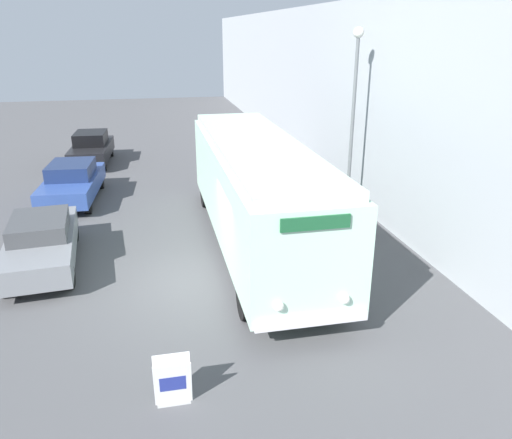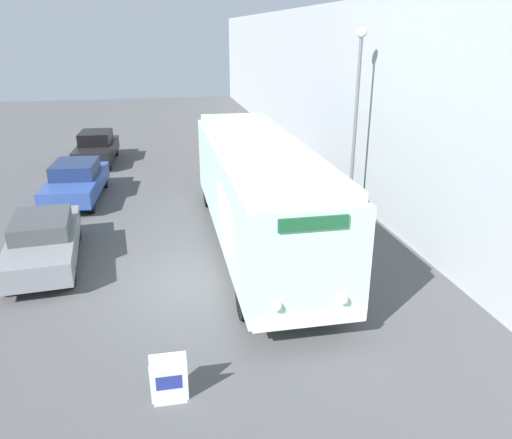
{
  "view_description": "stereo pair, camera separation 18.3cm",
  "coord_description": "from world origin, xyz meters",
  "px_view_note": "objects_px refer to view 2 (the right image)",
  "views": [
    {
      "loc": [
        -1.03,
        -12.02,
        6.34
      ],
      "look_at": [
        1.39,
        -0.66,
        1.93
      ],
      "focal_mm": 35.0,
      "sensor_mm": 36.0,
      "label": 1
    },
    {
      "loc": [
        -0.85,
        -12.05,
        6.34
      ],
      "look_at": [
        1.39,
        -0.66,
        1.93
      ],
      "focal_mm": 35.0,
      "sensor_mm": 36.0,
      "label": 2
    }
  ],
  "objects_px": {
    "streetlamp": "(357,98)",
    "parked_car_far": "(96,148)",
    "parked_car_mid": "(76,181)",
    "parked_car_near": "(43,241)",
    "sign_board": "(169,381)",
    "vintage_bus": "(258,188)"
  },
  "relations": [
    {
      "from": "sign_board",
      "to": "parked_car_far",
      "type": "distance_m",
      "value": 18.76
    },
    {
      "from": "parked_car_near",
      "to": "sign_board",
      "type": "bearing_deg",
      "value": -67.92
    },
    {
      "from": "parked_car_far",
      "to": "parked_car_near",
      "type": "bearing_deg",
      "value": -88.53
    },
    {
      "from": "vintage_bus",
      "to": "parked_car_near",
      "type": "relative_size",
      "value": 2.33
    },
    {
      "from": "vintage_bus",
      "to": "parked_car_mid",
      "type": "height_order",
      "value": "vintage_bus"
    },
    {
      "from": "sign_board",
      "to": "streetlamp",
      "type": "height_order",
      "value": "streetlamp"
    },
    {
      "from": "sign_board",
      "to": "parked_car_near",
      "type": "distance_m",
      "value": 7.31
    },
    {
      "from": "sign_board",
      "to": "streetlamp",
      "type": "xyz_separation_m",
      "value": [
        6.81,
        8.79,
        3.73
      ]
    },
    {
      "from": "sign_board",
      "to": "parked_car_near",
      "type": "relative_size",
      "value": 0.2
    },
    {
      "from": "vintage_bus",
      "to": "parked_car_far",
      "type": "relative_size",
      "value": 2.48
    },
    {
      "from": "parked_car_near",
      "to": "parked_car_far",
      "type": "height_order",
      "value": "parked_car_far"
    },
    {
      "from": "sign_board",
      "to": "parked_car_mid",
      "type": "xyz_separation_m",
      "value": [
        -3.21,
        12.47,
        0.32
      ]
    },
    {
      "from": "parked_car_near",
      "to": "parked_car_mid",
      "type": "xyz_separation_m",
      "value": [
        0.11,
        5.96,
        0.05
      ]
    },
    {
      "from": "sign_board",
      "to": "streetlamp",
      "type": "relative_size",
      "value": 0.15
    },
    {
      "from": "streetlamp",
      "to": "parked_car_far",
      "type": "relative_size",
      "value": 1.44
    },
    {
      "from": "streetlamp",
      "to": "parked_car_near",
      "type": "distance_m",
      "value": 10.94
    },
    {
      "from": "streetlamp",
      "to": "parked_car_mid",
      "type": "distance_m",
      "value": 11.2
    },
    {
      "from": "vintage_bus",
      "to": "parked_car_far",
      "type": "bearing_deg",
      "value": 116.74
    },
    {
      "from": "sign_board",
      "to": "parked_car_near",
      "type": "bearing_deg",
      "value": 117.0
    },
    {
      "from": "sign_board",
      "to": "vintage_bus",
      "type": "bearing_deg",
      "value": 66.0
    },
    {
      "from": "parked_car_mid",
      "to": "parked_car_far",
      "type": "bearing_deg",
      "value": 92.12
    },
    {
      "from": "streetlamp",
      "to": "parked_car_mid",
      "type": "bearing_deg",
      "value": 159.81
    }
  ]
}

